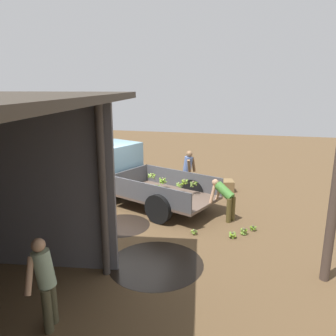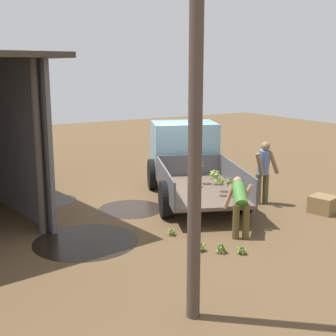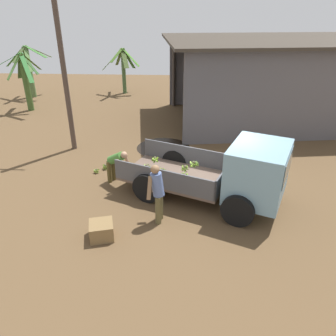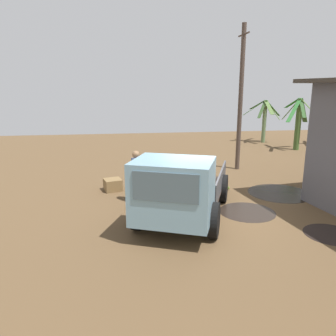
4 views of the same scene
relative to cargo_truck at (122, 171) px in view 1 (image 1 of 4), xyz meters
The scene contains 13 objects.
ground 1.60m from the cargo_truck, 119.41° to the left, with size 36.00×36.00×0.00m, color brown.
mud_patch_0 3.97m from the cargo_truck, 76.10° to the left, with size 1.32×1.32×0.01m, color black.
mud_patch_1 4.78m from the cargo_truck, 120.51° to the left, with size 2.17×2.17×0.01m, color black.
mud_patch_2 2.59m from the cargo_truck, 110.41° to the left, with size 1.64×1.64×0.01m, color black.
cargo_truck is the anchor object (origin of this frame).
person_foreground_visitor 2.39m from the cargo_truck, 157.05° to the right, with size 0.47×0.71×1.65m.
person_worker_loading 3.84m from the cargo_truck, 163.72° to the left, with size 0.83×0.80×1.19m.
person_bystander_near_shed 6.48m from the cargo_truck, 100.40° to the left, with size 0.44×0.71×1.61m.
banana_bunch_on_ground_0 4.93m from the cargo_truck, 159.39° to the left, with size 0.20×0.20×0.16m.
banana_bunch_on_ground_1 4.70m from the cargo_truck, 150.08° to the left, with size 0.21×0.21×0.18m.
banana_bunch_on_ground_2 3.89m from the cargo_truck, 141.83° to the left, with size 0.20×0.19×0.15m.
banana_bunch_on_ground_3 4.82m from the cargo_truck, 154.83° to the left, with size 0.22×0.22×0.20m.
wooden_crate_0 4.00m from the cargo_truck, 154.19° to the right, with size 0.58×0.58×0.41m, color brown.
Camera 1 is at (-3.61, 9.37, 3.94)m, focal length 35.00 mm.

